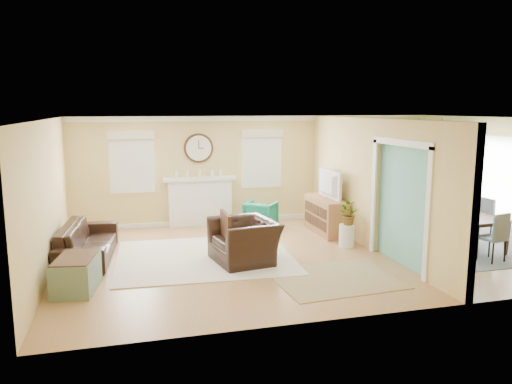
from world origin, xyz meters
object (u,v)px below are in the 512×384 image
(green_chair, at_px, (261,215))
(credenza, at_px, (325,215))
(eames_chair, at_px, (244,241))
(sofa, at_px, (88,241))
(dining_table, at_px, (457,229))

(green_chair, distance_m, credenza, 1.53)
(eames_chair, bearing_deg, sofa, -118.74)
(sofa, height_order, green_chair, sofa)
(eames_chair, height_order, green_chair, eames_chair)
(green_chair, bearing_deg, dining_table, -179.51)
(dining_table, bearing_deg, eames_chair, 86.44)
(green_chair, xyz_separation_m, credenza, (1.29, -0.83, 0.09))
(green_chair, bearing_deg, sofa, 57.74)
(sofa, distance_m, dining_table, 7.33)
(sofa, bearing_deg, dining_table, -92.98)
(sofa, xyz_separation_m, green_chair, (3.77, 1.49, -0.01))
(eames_chair, bearing_deg, green_chair, 148.55)
(sofa, bearing_deg, credenza, -77.57)
(green_chair, height_order, credenza, credenza)
(sofa, distance_m, credenza, 5.10)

